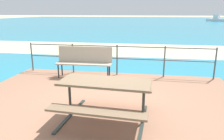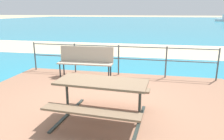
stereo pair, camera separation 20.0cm
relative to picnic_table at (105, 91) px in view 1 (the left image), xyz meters
The scene contains 8 objects.
ground_plane 0.93m from the picnic_table, 110.76° to the left, with size 240.00×240.00×0.00m, color tan.
patio_paving 0.91m from the picnic_table, 110.76° to the left, with size 6.40×5.20×0.06m, color #996B51.
sea_water 40.65m from the picnic_table, 90.34° to the left, with size 90.00×90.00×0.01m, color teal.
beach_strip 8.31m from the picnic_table, 91.69° to the left, with size 54.00×4.32×0.01m, color beige.
picnic_table is the anchor object (origin of this frame).
park_bench 2.88m from the picnic_table, 114.53° to the left, with size 1.71×0.46×0.94m.
railing_fence 3.05m from the picnic_table, 94.60° to the left, with size 5.94×0.04×0.97m.
boat_near 50.03m from the picnic_table, 72.53° to the left, with size 4.22×4.92×1.47m.
Camera 1 is at (1.02, -4.30, 2.03)m, focal length 34.78 mm.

